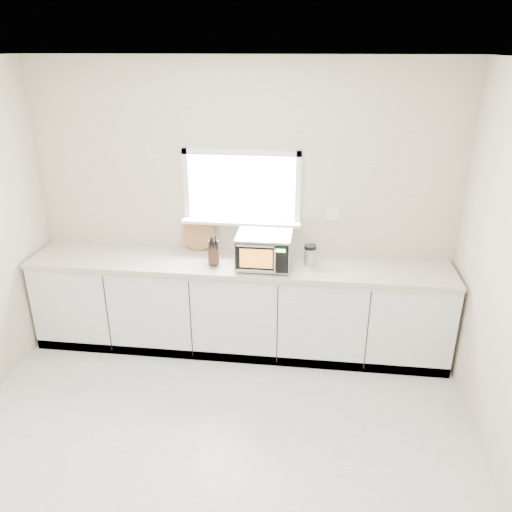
# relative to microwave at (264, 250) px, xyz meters

# --- Properties ---
(ground) EXTENTS (4.00, 4.00, 0.00)m
(ground) POSITION_rel_microwave_xyz_m (-0.25, -1.60, -1.08)
(ground) COLOR beige
(ground) RESTS_ON ground
(back_wall) EXTENTS (4.00, 0.17, 2.70)m
(back_wall) POSITION_rel_microwave_xyz_m (-0.25, 0.39, 0.28)
(back_wall) COLOR beige
(back_wall) RESTS_ON ground
(cabinets) EXTENTS (3.92, 0.60, 0.88)m
(cabinets) POSITION_rel_microwave_xyz_m (-0.25, 0.10, -0.64)
(cabinets) COLOR silver
(cabinets) RESTS_ON ground
(countertop) EXTENTS (3.92, 0.64, 0.04)m
(countertop) POSITION_rel_microwave_xyz_m (-0.25, 0.09, -0.18)
(countertop) COLOR beige
(countertop) RESTS_ON cabinets
(microwave) EXTENTS (0.48, 0.40, 0.31)m
(microwave) POSITION_rel_microwave_xyz_m (0.00, 0.00, 0.00)
(microwave) COLOR black
(microwave) RESTS_ON countertop
(knife_block) EXTENTS (0.13, 0.21, 0.29)m
(knife_block) POSITION_rel_microwave_xyz_m (-0.46, 0.01, -0.04)
(knife_block) COLOR #4A2B1A
(knife_block) RESTS_ON countertop
(cutting_board) EXTENTS (0.32, 0.08, 0.32)m
(cutting_board) POSITION_rel_microwave_xyz_m (-0.67, 0.34, -0.00)
(cutting_board) COLOR #AC6A42
(cutting_board) RESTS_ON countertop
(coffee_grinder) EXTENTS (0.12, 0.12, 0.20)m
(coffee_grinder) POSITION_rel_microwave_xyz_m (0.41, 0.10, -0.07)
(coffee_grinder) COLOR #B3B6BB
(coffee_grinder) RESTS_ON countertop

